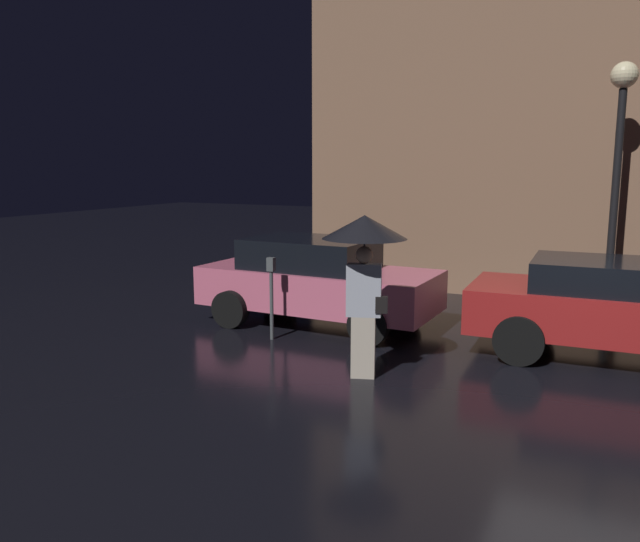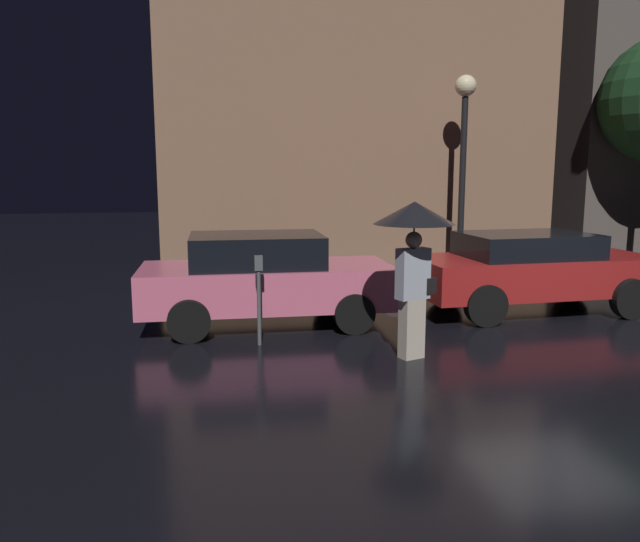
# 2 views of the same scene
# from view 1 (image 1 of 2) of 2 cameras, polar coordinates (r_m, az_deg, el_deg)

# --- Properties ---
(ground_plane) EXTENTS (60.00, 60.00, 0.00)m
(ground_plane) POSITION_cam_1_polar(r_m,az_deg,el_deg) (8.98, 23.48, -9.50)
(ground_plane) COLOR black
(building_facade_left) EXTENTS (9.43, 3.00, 7.56)m
(building_facade_left) POSITION_cam_1_polar(r_m,az_deg,el_deg) (15.17, 18.58, 12.80)
(building_facade_left) COLOR #8C664C
(building_facade_left) RESTS_ON ground
(parked_car_pink) EXTENTS (4.24, 1.99, 1.54)m
(parked_car_pink) POSITION_cam_1_polar(r_m,az_deg,el_deg) (11.10, -0.32, -0.82)
(parked_car_pink) COLOR #DB6684
(parked_car_pink) RESTS_ON ground
(parked_car_red) EXTENTS (4.48, 2.00, 1.46)m
(parked_car_red) POSITION_cam_1_polar(r_m,az_deg,el_deg) (10.07, 26.11, -2.99)
(parked_car_red) COLOR maroon
(parked_car_red) RESTS_ON ground
(pedestrian_with_umbrella) EXTENTS (1.12, 1.12, 2.18)m
(pedestrian_with_umbrella) POSITION_cam_1_polar(r_m,az_deg,el_deg) (8.16, 4.09, 1.97)
(pedestrian_with_umbrella) COLOR beige
(pedestrian_with_umbrella) RESTS_ON ground
(parking_meter) EXTENTS (0.12, 0.10, 1.36)m
(parking_meter) POSITION_cam_1_polar(r_m,az_deg,el_deg) (10.12, -4.47, -1.69)
(parking_meter) COLOR #4C5154
(parking_meter) RESTS_ON ground
(street_lamp_near) EXTENTS (0.46, 0.46, 4.61)m
(street_lamp_near) POSITION_cam_1_polar(r_m,az_deg,el_deg) (12.53, 25.71, 11.09)
(street_lamp_near) COLOR black
(street_lamp_near) RESTS_ON ground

